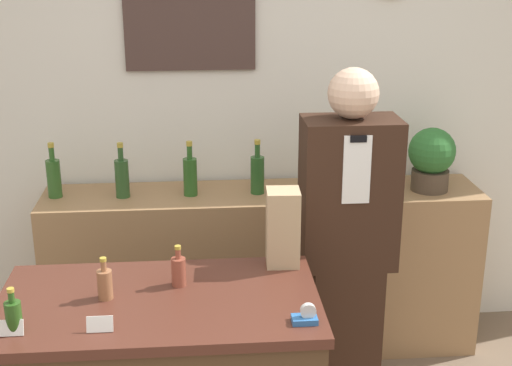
{
  "coord_description": "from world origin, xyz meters",
  "views": [
    {
      "loc": [
        -0.26,
        -1.85,
        2.19
      ],
      "look_at": [
        -0.01,
        1.14,
        1.18
      ],
      "focal_mm": 50.0,
      "sensor_mm": 36.0,
      "label": 1
    }
  ],
  "objects_px": {
    "potted_plant": "(431,158)",
    "tape_dispenser": "(306,317)",
    "paper_bag": "(283,228)",
    "shopkeeper": "(346,251)"
  },
  "relations": [
    {
      "from": "paper_bag",
      "to": "tape_dispenser",
      "type": "distance_m",
      "value": 0.51
    },
    {
      "from": "shopkeeper",
      "to": "potted_plant",
      "type": "xyz_separation_m",
      "value": [
        0.57,
        0.57,
        0.26
      ]
    },
    {
      "from": "tape_dispenser",
      "to": "potted_plant",
      "type": "bearing_deg",
      "value": 56.97
    },
    {
      "from": "tape_dispenser",
      "to": "paper_bag",
      "type": "bearing_deg",
      "value": 92.84
    },
    {
      "from": "potted_plant",
      "to": "paper_bag",
      "type": "bearing_deg",
      "value": -136.31
    },
    {
      "from": "potted_plant",
      "to": "paper_bag",
      "type": "distance_m",
      "value": 1.24
    },
    {
      "from": "shopkeeper",
      "to": "paper_bag",
      "type": "bearing_deg",
      "value": -139.43
    },
    {
      "from": "paper_bag",
      "to": "tape_dispenser",
      "type": "xyz_separation_m",
      "value": [
        0.02,
        -0.49,
        -0.14
      ]
    },
    {
      "from": "potted_plant",
      "to": "tape_dispenser",
      "type": "height_order",
      "value": "potted_plant"
    },
    {
      "from": "paper_bag",
      "to": "shopkeeper",
      "type": "bearing_deg",
      "value": 40.57
    }
  ]
}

